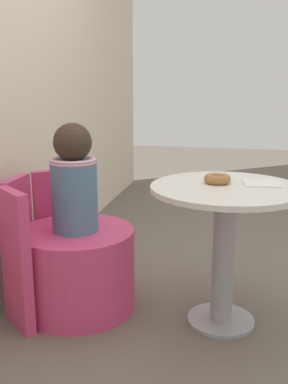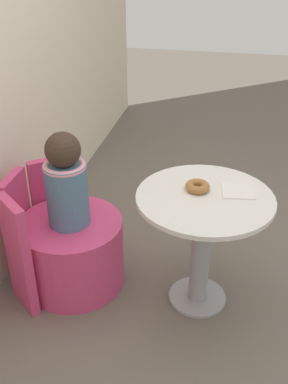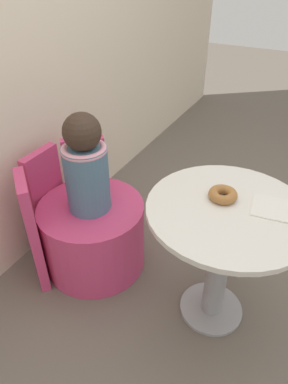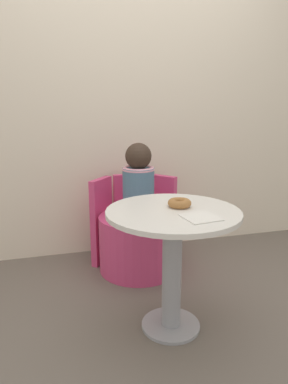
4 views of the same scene
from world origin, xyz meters
name	(u,v)px [view 4 (image 4 of 4)]	position (x,y,z in m)	size (l,w,h in m)	color
ground_plane	(170,321)	(0.00, 0.00, 0.00)	(12.00, 12.00, 0.00)	#665B51
back_wall	(125,104)	(0.00, 1.13, 1.20)	(6.00, 0.06, 2.40)	beige
round_table	(172,243)	(-0.01, -0.04, 0.49)	(0.69, 0.69, 0.67)	#99999E
tub_chair	(139,243)	(-0.01, 0.68, 0.21)	(0.58, 0.58, 0.41)	#D13D70
booth_backrest	(131,217)	(-0.01, 0.92, 0.33)	(0.68, 0.25, 0.66)	#D13D70
child_figure	(138,182)	(-0.01, 0.68, 0.66)	(0.23, 0.23, 0.53)	slate
donut	(180,203)	(0.04, 0.00, 0.69)	(0.12, 0.12, 0.04)	#9E6633
paper_napkin	(201,217)	(0.07, -0.20, 0.67)	(0.18, 0.18, 0.01)	silver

